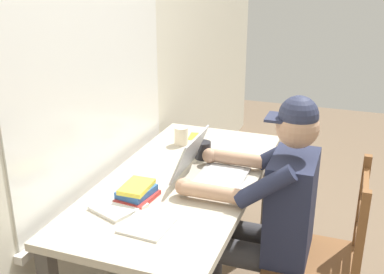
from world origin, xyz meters
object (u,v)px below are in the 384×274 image
Objects in this scene: seated_person at (268,207)px; laptop at (208,169)px; coffee_mug_white at (181,136)px; coffee_mug_dark at (203,150)px; computer_mouse at (229,159)px; book_stack_main at (137,192)px; landscape_photo_print at (197,136)px; desk at (183,195)px; wooden_chair at (325,259)px.

seated_person is 0.34m from laptop.
seated_person reaches higher than coffee_mug_white.
seated_person is 9.88× the size of coffee_mug_dark.
computer_mouse is 0.85× the size of coffee_mug_white.
coffee_mug_white is (0.39, 0.29, 0.00)m from laptop.
seated_person is 6.27× the size of book_stack_main.
seated_person is 9.43× the size of landscape_photo_print.
book_stack_main is (-0.28, 0.55, 0.12)m from seated_person.
laptop is 0.59m from landscape_photo_print.
seated_person is at bearing -62.58° from book_stack_main.
seated_person reaches higher than computer_mouse.
desk is at bearing 90.91° from seated_person.
coffee_mug_white reaches higher than computer_mouse.
computer_mouse is (0.27, -0.17, 0.12)m from desk.
wooden_chair is 7.87× the size of coffee_mug_white.
desk is 12.73× the size of coffee_mug_white.
coffee_mug_dark is (-0.00, 0.15, 0.03)m from computer_mouse.
wooden_chair is at bearing -89.44° from desk.
seated_person reaches higher than coffee_mug_dark.
book_stack_main is (-0.28, 0.83, 0.34)m from wooden_chair.
wooden_chair is (0.01, -0.71, -0.21)m from desk.
landscape_photo_print is at bearing 56.41° from wooden_chair.
laptop is 2.54× the size of landscape_photo_print.
seated_person is at bearing -124.31° from coffee_mug_white.
landscape_photo_print is at bearing 25.50° from coffee_mug_dark.
coffee_mug_dark is (0.24, 0.11, -0.00)m from laptop.
book_stack_main is at bearing 142.40° from laptop.
landscape_photo_print is (0.56, 0.84, 0.31)m from wooden_chair.
laptop reaches higher than landscape_photo_print.
computer_mouse is at bearing -26.93° from book_stack_main.
wooden_chair reaches higher than book_stack_main.
desk is at bearing 148.46° from computer_mouse.
desk is 1.22× the size of seated_person.
seated_person is 12.26× the size of computer_mouse.
desk is 0.47m from coffee_mug_white.
wooden_chair is 7.43× the size of coffee_mug_dark.
coffee_mug_dark is at bearing -3.62° from desk.
landscape_photo_print is (0.29, 0.29, -0.02)m from computer_mouse.
laptop is (0.03, -0.12, 0.15)m from desk.
coffee_mug_white is 0.60× the size of book_stack_main.
coffee_mug_dark reaches higher than landscape_photo_print.
wooden_chair reaches higher than coffee_mug_white.
computer_mouse is 0.51× the size of book_stack_main.
wooden_chair is 0.69m from laptop.
coffee_mug_white reaches higher than desk.
wooden_chair is 0.94m from book_stack_main.
coffee_mug_white is (0.15, 0.33, 0.04)m from computer_mouse.
computer_mouse is at bearing -89.17° from coffee_mug_dark.
book_stack_main is 0.84m from landscape_photo_print.
laptop is 0.26m from coffee_mug_dark.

